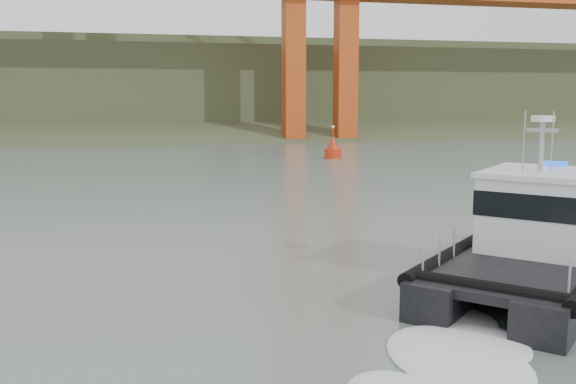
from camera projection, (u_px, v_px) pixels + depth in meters
name	position (u px, v px, depth m)	size (l,w,h in m)	color
ground	(300.00, 316.00, 18.99)	(400.00, 400.00, 0.00)	slate
headlands	(158.00, 95.00, 138.88)	(500.00, 105.36, 27.12)	#344024
patrol_boat	(536.00, 240.00, 22.31)	(12.15, 11.78, 6.03)	black
nav_buoy	(333.00, 149.00, 68.86)	(1.79, 1.79, 3.73)	red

